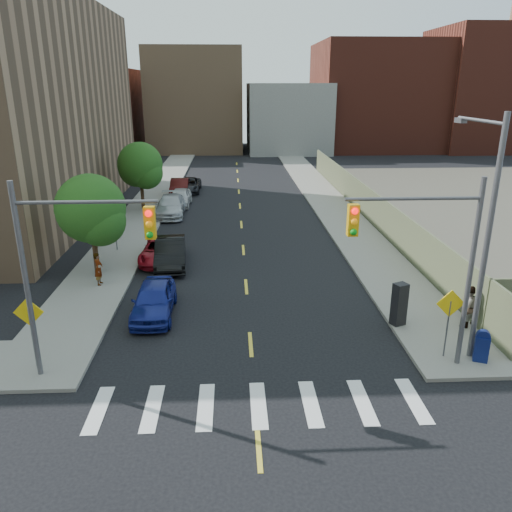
{
  "coord_description": "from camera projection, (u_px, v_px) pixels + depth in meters",
  "views": [
    {
      "loc": [
        -0.64,
        -9.64,
        9.81
      ],
      "look_at": [
        0.46,
        13.0,
        2.0
      ],
      "focal_mm": 35.0,
      "sensor_mm": 36.0,
      "label": 1
    }
  ],
  "objects": [
    {
      "name": "warn_sign_nw",
      "position": [
        30.0,
        320.0,
        17.46
      ],
      "size": [
        1.06,
        0.06,
        2.83
      ],
      "color": "#59595E",
      "rests_on": "ground"
    },
    {
      "name": "bg_bldg_west",
      "position": [
        90.0,
        111.0,
        75.48
      ],
      "size": [
        14.0,
        18.0,
        12.0
      ],
      "primitive_type": "cube",
      "color": "#592319",
      "rests_on": "ground"
    },
    {
      "name": "parked_car_maroon",
      "position": [
        180.0,
        188.0,
        46.19
      ],
      "size": [
        1.75,
        4.73,
        1.55
      ],
      "primitive_type": "imported",
      "rotation": [
        0.0,
        0.0,
        0.02
      ],
      "color": "#390C0B",
      "rests_on": "ground"
    },
    {
      "name": "bg_bldg_center",
      "position": [
        287.0,
        117.0,
        77.17
      ],
      "size": [
        12.0,
        16.0,
        10.0
      ],
      "primitive_type": "cube",
      "color": "gray",
      "rests_on": "ground"
    },
    {
      "name": "parked_car_red",
      "position": [
        161.0,
        250.0,
        29.1
      ],
      "size": [
        2.23,
        4.72,
        1.3
      ],
      "primitive_type": "imported",
      "rotation": [
        0.0,
        0.0,
        -0.01
      ],
      "color": "maroon",
      "rests_on": "ground"
    },
    {
      "name": "mailbox",
      "position": [
        482.0,
        346.0,
        18.25
      ],
      "size": [
        0.61,
        0.55,
        1.23
      ],
      "rotation": [
        0.0,
        0.0,
        -0.4
      ],
      "color": "navy",
      "rests_on": "sidewalk_ne"
    },
    {
      "name": "parked_car_silver",
      "position": [
        171.0,
        206.0,
        39.2
      ],
      "size": [
        2.28,
        5.4,
        1.55
      ],
      "primitive_type": "imported",
      "rotation": [
        0.0,
        0.0,
        0.02
      ],
      "color": "#B2B5BA",
      "rests_on": "ground"
    },
    {
      "name": "parked_car_blue",
      "position": [
        154.0,
        300.0,
        22.16
      ],
      "size": [
        1.82,
        4.41,
        1.49
      ],
      "primitive_type": "imported",
      "rotation": [
        0.0,
        0.0,
        0.01
      ],
      "color": "navy",
      "rests_on": "ground"
    },
    {
      "name": "fence_north",
      "position": [
        364.0,
        201.0,
        38.8
      ],
      "size": [
        0.12,
        44.0,
        2.5
      ],
      "primitive_type": "cube",
      "color": "#585B40",
      "rests_on": "ground"
    },
    {
      "name": "payphone",
      "position": [
        399.0,
        304.0,
        20.93
      ],
      "size": [
        0.69,
        0.63,
        1.85
      ],
      "primitive_type": "cube",
      "rotation": [
        0.0,
        0.0,
        0.42
      ],
      "color": "black",
      "rests_on": "sidewalk_ne"
    },
    {
      "name": "sidewalk_nw",
      "position": [
        163.0,
        185.0,
        51.14
      ],
      "size": [
        3.5,
        73.0,
        0.15
      ],
      "primitive_type": "cube",
      "color": "gray",
      "rests_on": "ground"
    },
    {
      "name": "parked_car_white",
      "position": [
        180.0,
        197.0,
        42.36
      ],
      "size": [
        1.84,
        4.34,
        1.46
      ],
      "primitive_type": "imported",
      "rotation": [
        0.0,
        0.0,
        -0.03
      ],
      "color": "silver",
      "rests_on": "ground"
    },
    {
      "name": "parked_car_black",
      "position": [
        170.0,
        252.0,
        28.27
      ],
      "size": [
        2.08,
        4.92,
        1.58
      ],
      "primitive_type": "imported",
      "rotation": [
        0.0,
        0.0,
        0.09
      ],
      "color": "black",
      "rests_on": "ground"
    },
    {
      "name": "bg_bldg_east",
      "position": [
        374.0,
        97.0,
        78.72
      ],
      "size": [
        18.0,
        18.0,
        16.0
      ],
      "primitive_type": "cube",
      "color": "#592319",
      "rests_on": "ground"
    },
    {
      "name": "tree_west_far",
      "position": [
        140.0,
        168.0,
        40.15
      ],
      "size": [
        3.66,
        3.64,
        5.52
      ],
      "color": "#332114",
      "rests_on": "ground"
    },
    {
      "name": "signal_nw",
      "position": [
        69.0,
        256.0,
        16.24
      ],
      "size": [
        4.59,
        0.3,
        7.0
      ],
      "color": "#59595E",
      "rests_on": "ground"
    },
    {
      "name": "bg_bldg_fareast",
      "position": [
        480.0,
        90.0,
        77.24
      ],
      "size": [
        14.0,
        16.0,
        18.0
      ],
      "primitive_type": "cube",
      "color": "#592319",
      "rests_on": "ground"
    },
    {
      "name": "streetlight_ne",
      "position": [
        484.0,
        222.0,
        17.52
      ],
      "size": [
        0.25,
        3.7,
        9.0
      ],
      "color": "#59595E",
      "rests_on": "ground"
    },
    {
      "name": "bg_bldg_midwest",
      "position": [
        196.0,
        100.0,
        77.61
      ],
      "size": [
        14.0,
        16.0,
        15.0
      ],
      "primitive_type": "cube",
      "color": "#8C6B4C",
      "rests_on": "ground"
    },
    {
      "name": "warn_sign_midwest",
      "position": [
        115.0,
        221.0,
        30.21
      ],
      "size": [
        1.06,
        0.06,
        2.83
      ],
      "color": "#59595E",
      "rests_on": "ground"
    },
    {
      "name": "smokestack",
      "position": [
        510.0,
        55.0,
        75.79
      ],
      "size": [
        1.8,
        1.8,
        28.0
      ],
      "primitive_type": "cylinder",
      "color": "#8C6B4C",
      "rests_on": "ground"
    },
    {
      "name": "warn_sign_ne",
      "position": [
        449.0,
        311.0,
        18.14
      ],
      "size": [
        1.06,
        0.06,
        2.83
      ],
      "color": "#59595E",
      "rests_on": "ground"
    },
    {
      "name": "parked_car_grey",
      "position": [
        189.0,
        185.0,
        47.86
      ],
      "size": [
        2.27,
        4.81,
        1.33
      ],
      "primitive_type": "imported",
      "rotation": [
        0.0,
        0.0,
        -0.01
      ],
      "color": "black",
      "rests_on": "ground"
    },
    {
      "name": "sidewalk_ne",
      "position": [
        313.0,
        183.0,
        51.85
      ],
      "size": [
        3.5,
        73.0,
        0.15
      ],
      "primitive_type": "cube",
      "color": "gray",
      "rests_on": "ground"
    },
    {
      "name": "tree_west_near",
      "position": [
        91.0,
        213.0,
        25.98
      ],
      "size": [
        3.66,
        3.64,
        5.52
      ],
      "color": "#332114",
      "rests_on": "ground"
    },
    {
      "name": "pedestrian_west",
      "position": [
        99.0,
        269.0,
        25.19
      ],
      "size": [
        0.41,
        0.62,
        1.69
      ],
      "primitive_type": "imported",
      "rotation": [
        0.0,
        0.0,
        1.58
      ],
      "color": "gray",
      "rests_on": "sidewalk_nw"
    },
    {
      "name": "ground",
      "position": [
        263.0,
        503.0,
        12.33
      ],
      "size": [
        160.0,
        160.0,
        0.0
      ],
      "primitive_type": "plane",
      "color": "black",
      "rests_on": "ground"
    },
    {
      "name": "pedestrian_east",
      "position": [
        467.0,
        306.0,
        20.75
      ],
      "size": [
        1.07,
        0.95,
        1.82
      ],
      "primitive_type": "imported",
      "rotation": [
        0.0,
        0.0,
        3.48
      ],
      "color": "gray",
      "rests_on": "sidewalk_ne"
    },
    {
      "name": "signal_ne",
      "position": [
        430.0,
        250.0,
        16.79
      ],
      "size": [
        4.59,
        0.3,
        7.0
      ],
      "color": "#59595E",
      "rests_on": "ground"
    }
  ]
}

